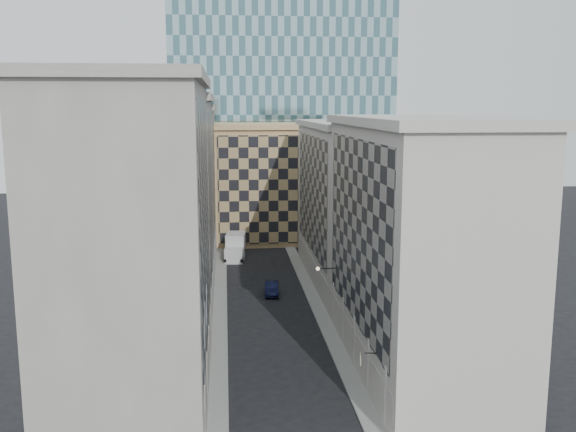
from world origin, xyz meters
TOP-DOWN VIEW (x-y plane):
  - sidewalk_west at (-5.25, 30.00)m, footprint 1.50×100.00m
  - sidewalk_east at (5.25, 30.00)m, footprint 1.50×100.00m
  - bldg_left_a at (-10.88, 11.00)m, footprint 10.80×22.80m
  - bldg_left_b at (-10.88, 33.00)m, footprint 10.80×22.80m
  - bldg_left_c at (-10.88, 55.00)m, footprint 10.80×22.80m
  - bldg_right_a at (10.88, 15.00)m, footprint 10.80×26.80m
  - bldg_right_b at (10.89, 42.00)m, footprint 10.80×28.80m
  - tan_block at (2.00, 67.90)m, footprint 16.80×14.80m
  - church_tower at (0.00, 82.00)m, footprint 7.20×7.20m
  - flagpoles_left at (-5.90, 6.00)m, footprint 0.10×6.33m
  - bracket_lamp at (4.38, 24.00)m, footprint 1.98×0.36m
  - box_truck at (-3.22, 54.71)m, footprint 3.19×6.62m
  - dark_car at (0.66, 36.59)m, footprint 1.82×4.55m
  - shop_sign at (4.96, 7.54)m, footprint 1.20×0.71m

SIDE VIEW (x-z plane):
  - sidewalk_west at x=-5.25m, z-range 0.00..0.15m
  - sidewalk_east at x=5.25m, z-range 0.00..0.15m
  - dark_car at x=0.66m, z-range 0.00..1.47m
  - box_truck at x=-3.22m, z-range -0.23..3.29m
  - shop_sign at x=4.96m, z-range 3.44..4.23m
  - bracket_lamp at x=4.38m, z-range 6.02..6.38m
  - flagpoles_left at x=-5.90m, z-range 6.83..9.17m
  - tan_block at x=2.00m, z-range 0.04..18.84m
  - bldg_right_b at x=10.89m, z-range 0.00..19.70m
  - bldg_right_a at x=10.88m, z-range -0.03..20.67m
  - bldg_left_c at x=-10.88m, z-range -0.02..21.68m
  - bldg_left_b at x=-10.88m, z-range -0.03..22.67m
  - bldg_left_a at x=-10.88m, z-range -0.03..23.67m
  - church_tower at x=0.00m, z-range 1.20..52.70m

